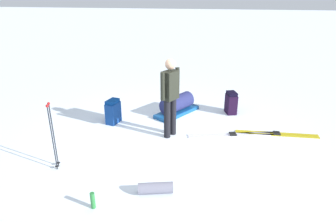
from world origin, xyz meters
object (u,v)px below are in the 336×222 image
object	(u,v)px
backpack_bright	(231,103)
thermos_bottle	(93,200)
sleeping_mat_rolled	(156,188)
gear_sled	(177,105)
ski_pair_near	(233,135)
backpack_large_dark	(113,112)
ski_poles_planted_near	(52,133)
skier_standing	(170,94)
ski_pair_far	(277,134)

from	to	relation	value
backpack_bright	thermos_bottle	bearing A→B (deg)	-28.02
sleeping_mat_rolled	thermos_bottle	distance (m)	0.97
gear_sled	thermos_bottle	world-z (taller)	gear_sled
gear_sled	thermos_bottle	size ratio (longest dim) A/B	5.05
ski_pair_near	gear_sled	distance (m)	1.73
backpack_large_dark	sleeping_mat_rolled	distance (m)	2.90
ski_poles_planted_near	thermos_bottle	distance (m)	1.50
ski_poles_planted_near	gear_sled	size ratio (longest dim) A/B	0.94
skier_standing	ski_pair_far	world-z (taller)	skier_standing
backpack_large_dark	backpack_bright	xyz separation A→B (m)	(-1.03, 2.78, -0.01)
backpack_large_dark	skier_standing	bearing A→B (deg)	72.30
ski_poles_planted_near	ski_pair_far	bearing A→B (deg)	115.44
backpack_bright	sleeping_mat_rolled	distance (m)	3.74
ski_pair_far	thermos_bottle	size ratio (longest dim) A/B	6.84
backpack_large_dark	ski_poles_planted_near	size ratio (longest dim) A/B	0.47
backpack_large_dark	ski_pair_far	bearing A→B (deg)	89.10
skier_standing	thermos_bottle	bearing A→B (deg)	-17.17
skier_standing	sleeping_mat_rolled	world-z (taller)	skier_standing
backpack_large_dark	ski_poles_planted_near	world-z (taller)	ski_poles_planted_near
backpack_bright	thermos_bottle	size ratio (longest dim) A/B	2.19
ski_poles_planted_near	backpack_large_dark	bearing A→B (deg)	169.22
ski_pair_far	backpack_bright	distance (m)	1.48
skier_standing	ski_pair_near	xyz separation A→B (m)	(-0.21, 1.36, -0.94)
backpack_bright	ski_poles_planted_near	world-z (taller)	ski_poles_planted_near
skier_standing	ski_poles_planted_near	bearing A→B (deg)	-49.15
skier_standing	ski_poles_planted_near	xyz separation A→B (m)	(1.57, -1.82, -0.26)
sleeping_mat_rolled	thermos_bottle	xyz separation A→B (m)	(0.48, -0.84, 0.04)
ski_pair_near	backpack_bright	xyz separation A→B (m)	(-1.28, -0.01, 0.27)
skier_standing	ski_pair_near	world-z (taller)	skier_standing
thermos_bottle	gear_sled	bearing A→B (deg)	168.44
ski_pair_far	ski_poles_planted_near	size ratio (longest dim) A/B	1.44
sleeping_mat_rolled	backpack_bright	bearing A→B (deg)	159.91
skier_standing	gear_sled	bearing A→B (deg)	-179.70
ski_pair_near	backpack_large_dark	world-z (taller)	backpack_large_dark
skier_standing	backpack_bright	world-z (taller)	skier_standing
skier_standing	backpack_bright	xyz separation A→B (m)	(-1.49, 1.35, -0.68)
skier_standing	sleeping_mat_rolled	bearing A→B (deg)	1.96
ski_pair_near	backpack_bright	world-z (taller)	backpack_bright
backpack_bright	gear_sled	bearing A→B (deg)	-79.67
ski_pair_near	backpack_large_dark	xyz separation A→B (m)	(-0.25, -2.79, 0.27)
thermos_bottle	backpack_bright	bearing A→B (deg)	151.98
ski_poles_planted_near	thermos_bottle	xyz separation A→B (m)	(0.93, 1.04, -0.56)
sleeping_mat_rolled	thermos_bottle	bearing A→B (deg)	-60.13
ski_poles_planted_near	gear_sled	bearing A→B (deg)	147.25
skier_standing	ski_poles_planted_near	world-z (taller)	skier_standing
gear_sled	thermos_bottle	distance (m)	3.82
backpack_bright	ski_poles_planted_near	distance (m)	4.42
skier_standing	gear_sled	size ratio (longest dim) A/B	1.30
skier_standing	backpack_bright	size ratio (longest dim) A/B	2.99
backpack_large_dark	gear_sled	bearing A→B (deg)	118.94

